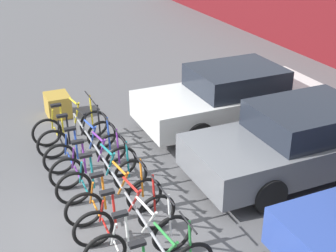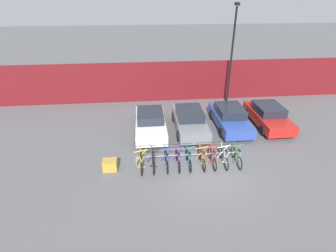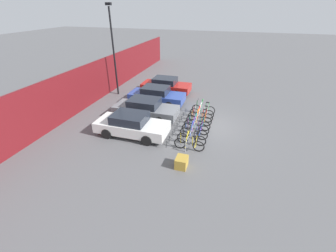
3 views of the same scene
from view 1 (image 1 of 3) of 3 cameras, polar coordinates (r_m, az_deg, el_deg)
name	(u,v)px [view 1 (image 1 of 3)]	position (r m, az deg, el deg)	size (l,w,h in m)	color
ground_plane	(87,230)	(7.91, -9.81, -12.41)	(120.00, 120.00, 0.00)	#59595B
bike_rack	(111,173)	(8.35, -6.93, -5.72)	(5.42, 0.04, 0.57)	gray
bicycle_yellow	(71,126)	(10.48, -11.76, -0.04)	(0.68, 1.71, 1.05)	black
bicycle_black	(78,138)	(9.96, -10.97, -1.39)	(0.68, 1.71, 1.05)	black
bicycle_blue	(86,152)	(9.38, -9.97, -3.09)	(0.68, 1.71, 1.05)	black
bicycle_purple	(94,165)	(8.88, -8.99, -4.76)	(0.68, 1.71, 1.05)	black
bicycle_teal	(103,180)	(8.43, -7.96, -6.48)	(0.68, 1.71, 1.05)	black
bicycle_orange	(115,200)	(7.88, -6.50, -8.93)	(0.68, 1.71, 1.05)	black
bicycle_red	(126,218)	(7.46, -5.17, -11.11)	(0.68, 1.71, 1.05)	black
bicycle_white	(139,241)	(7.01, -3.51, -13.78)	(0.68, 1.71, 1.05)	black
car_white	(232,97)	(11.12, 7.77, 3.58)	(1.91, 4.41, 1.40)	silver
car_grey	(302,140)	(9.36, 16.07, -1.64)	(1.91, 4.49, 1.40)	slate
cargo_crate	(58,105)	(11.92, -13.28, 2.51)	(0.70, 0.56, 0.55)	#B28C33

